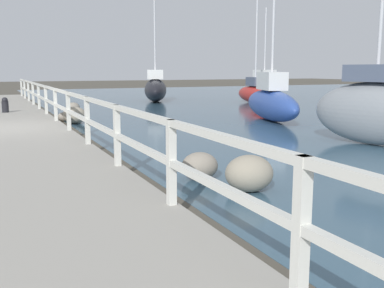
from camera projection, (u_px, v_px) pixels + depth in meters
name	position (u px, v px, depth m)	size (l,w,h in m)	color
ground_plane	(3.00, 136.00, 12.73)	(120.00, 120.00, 0.00)	#4C473D
dock_walkway	(3.00, 132.00, 12.71)	(3.49, 36.00, 0.22)	#9E998E
railing	(61.00, 101.00, 13.25)	(0.10, 32.50, 1.05)	silver
boulder_near_dock	(200.00, 166.00, 7.67)	(0.63, 0.57, 0.47)	gray
boulder_upstream	(75.00, 115.00, 15.55)	(0.78, 0.70, 0.59)	gray
boulder_mid_strip	(73.00, 108.00, 19.51)	(0.59, 0.53, 0.44)	gray
boulder_water_edge	(64.00, 117.00, 16.25)	(0.44, 0.40, 0.33)	gray
boulder_downstream	(249.00, 173.00, 6.91)	(0.76, 0.69, 0.57)	gray
boulder_far_strip	(73.00, 114.00, 16.20)	(0.72, 0.65, 0.54)	gray
mooring_bollard	(5.00, 105.00, 17.28)	(0.25, 0.25, 0.58)	black
sailboat_blue	(271.00, 102.00, 16.52)	(2.41, 5.13, 6.17)	#2D4C9E
sailboat_black	(155.00, 88.00, 26.31)	(2.95, 5.27, 5.96)	black
sailboat_red	(255.00, 93.00, 24.73)	(1.46, 4.20, 5.83)	red
sailboat_gray	(375.00, 109.00, 11.09)	(1.96, 3.46, 6.98)	gray
sailboat_navy	(264.00, 87.00, 29.11)	(1.44, 3.20, 5.71)	#192347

